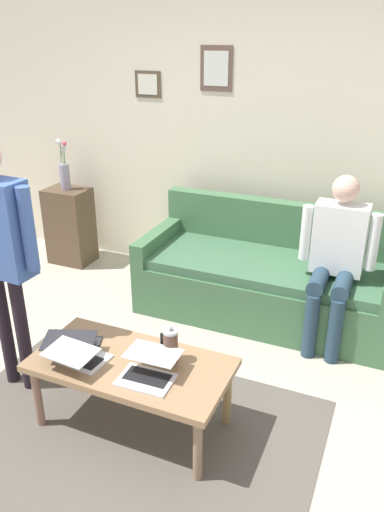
% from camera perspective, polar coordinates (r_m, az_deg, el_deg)
% --- Properties ---
extents(ground_plane, '(7.68, 7.68, 0.00)m').
position_cam_1_polar(ground_plane, '(3.26, -5.01, -18.16)').
color(ground_plane, '#B8AF99').
extents(area_rug, '(2.21, 1.55, 0.01)m').
position_cam_1_polar(area_rug, '(3.19, -7.50, -19.31)').
color(area_rug, '#585249').
rests_on(area_rug, ground_plane).
extents(back_wall, '(7.04, 0.11, 2.70)m').
position_cam_1_polar(back_wall, '(4.54, 7.82, 13.30)').
color(back_wall, beige).
rests_on(back_wall, ground_plane).
extents(couch, '(2.05, 0.87, 0.88)m').
position_cam_1_polar(couch, '(4.23, 8.50, -2.55)').
color(couch, '#416C46').
rests_on(couch, ground_plane).
extents(coffee_table, '(1.15, 0.58, 0.45)m').
position_cam_1_polar(coffee_table, '(3.00, -6.93, -12.61)').
color(coffee_table, '#95724F').
rests_on(coffee_table, ground_plane).
extents(laptop_left, '(0.31, 0.32, 0.12)m').
position_cam_1_polar(laptop_left, '(2.99, -12.70, -11.02)').
color(laptop_left, silver).
rests_on(laptop_left, coffee_table).
extents(laptop_center, '(0.31, 0.31, 0.12)m').
position_cam_1_polar(laptop_center, '(2.82, -4.96, -12.79)').
color(laptop_center, silver).
rests_on(laptop_center, coffee_table).
extents(laptop_right, '(0.38, 0.39, 0.12)m').
position_cam_1_polar(laptop_right, '(3.10, -13.36, -9.69)').
color(laptop_right, '#28282D').
rests_on(laptop_right, coffee_table).
extents(french_press, '(0.11, 0.09, 0.23)m').
position_cam_1_polar(french_press, '(2.91, -2.44, -10.05)').
color(french_press, '#4C3323').
rests_on(french_press, coffee_table).
extents(side_shelf, '(0.42, 0.32, 0.77)m').
position_cam_1_polar(side_shelf, '(5.24, -13.65, 3.34)').
color(side_shelf, brown).
rests_on(side_shelf, ground_plane).
extents(flower_vase, '(0.11, 0.11, 0.49)m').
position_cam_1_polar(flower_vase, '(5.08, -14.27, 9.22)').
color(flower_vase, '#9791A6').
rests_on(flower_vase, side_shelf).
extents(person_seated, '(0.55, 0.51, 1.28)m').
position_cam_1_polar(person_seated, '(3.77, 16.06, 0.35)').
color(person_seated, '#263E4F').
rests_on(person_seated, ground_plane).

